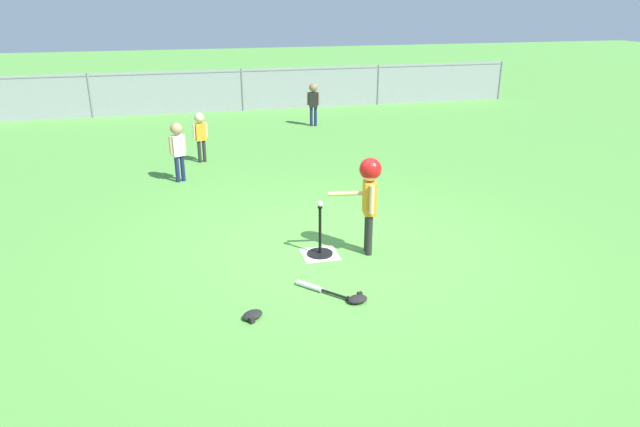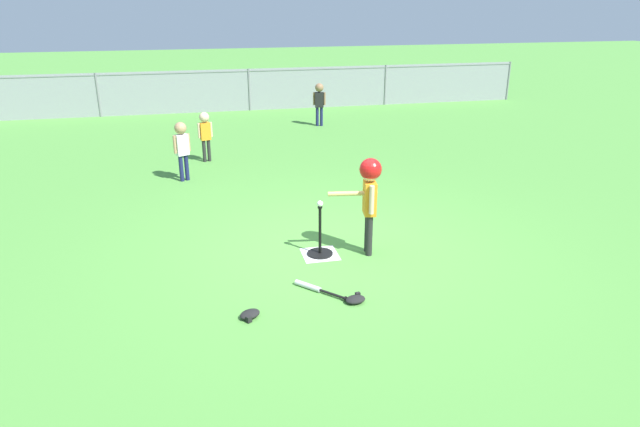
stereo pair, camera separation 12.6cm
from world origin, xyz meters
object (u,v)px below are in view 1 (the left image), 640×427
batter_child (369,186)px  batting_tee (320,247)px  fielder_deep_left (200,131)px  fielder_deep_center (178,144)px  baseball_on_tee (320,204)px  glove_near_bats (253,315)px  glove_by_plate (358,299)px  fielder_near_right (313,99)px  spare_bat_silver (315,288)px

batter_child → batting_tee: bearing=171.4°
fielder_deep_left → fielder_deep_center: fielder_deep_center is taller
baseball_on_tee → batter_child: bearing=-8.6°
batter_child → glove_near_bats: (-1.61, -1.20, -0.84)m
fielder_deep_left → batting_tee: bearing=-75.6°
fielder_deep_center → glove_near_bats: size_ratio=3.82×
batter_child → glove_near_bats: bearing=-143.3°
baseball_on_tee → fielder_deep_left: fielder_deep_left is taller
batter_child → baseball_on_tee: bearing=171.4°
batter_child → glove_by_plate: (-0.49, -1.15, -0.84)m
baseball_on_tee → batter_child: batter_child is taller
fielder_deep_left → fielder_near_right: bearing=43.1°
batter_child → fielder_deep_left: (-1.79, 4.75, -0.26)m
batter_child → fielder_near_right: batter_child is taller
fielder_near_right → fielder_deep_left: bearing=-136.9°
spare_bat_silver → glove_near_bats: bearing=-150.9°
batting_tee → glove_near_bats: batting_tee is taller
fielder_deep_left → spare_bat_silver: fielder_deep_left is taller
fielder_deep_left → fielder_deep_center: bearing=-110.4°
spare_bat_silver → fielder_deep_left: bearing=99.4°
baseball_on_tee → fielder_deep_left: bearing=104.4°
fielder_deep_left → fielder_near_right: 3.91m
spare_bat_silver → glove_by_plate: (0.38, -0.36, 0.01)m
baseball_on_tee → fielder_deep_center: fielder_deep_center is taller
fielder_near_right → glove_near_bats: fielder_near_right is taller
fielder_near_right → batter_child: bearing=-98.2°
batter_child → glove_near_bats: size_ratio=4.55×
fielder_near_right → glove_near_bats: (-2.68, -8.62, -0.64)m
batter_child → fielder_near_right: (1.07, 7.42, -0.21)m
glove_near_bats → batting_tee: bearing=51.7°
fielder_deep_left → fielder_near_right: size_ratio=0.92×
glove_by_plate → fielder_near_right: bearing=79.7°
fielder_deep_left → glove_by_plate: (1.30, -5.90, -0.59)m
batting_tee → fielder_deep_left: size_ratio=0.66×
batting_tee → fielder_deep_center: 3.90m
fielder_near_right → spare_bat_silver: size_ratio=1.98×
batter_child → fielder_deep_center: batter_child is taller
batting_tee → glove_by_plate: (0.10, -1.24, -0.06)m
glove_near_bats → spare_bat_silver: bearing=29.1°
baseball_on_tee → spare_bat_silver: 1.13m
glove_by_plate → batter_child: bearing=66.8°
batting_tee → batter_child: bearing=-8.6°
batting_tee → glove_near_bats: (-1.02, -1.29, -0.06)m
batter_child → spare_bat_silver: bearing=-137.8°
fielder_deep_center → fielder_near_right: bearing=49.4°
spare_bat_silver → glove_near_bats: glove_near_bats is taller
fielder_deep_center → spare_bat_silver: size_ratio=1.96×
batter_child → glove_by_plate: batter_child is taller
baseball_on_tee → fielder_deep_center: 3.86m
baseball_on_tee → fielder_near_right: fielder_near_right is taller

